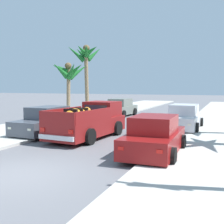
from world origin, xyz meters
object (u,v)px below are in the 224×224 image
car_left_far (184,118)px  pickup_truck (89,122)px  car_right_mid (154,137)px  palm_tree_right_back (69,72)px  car_left_mid (120,108)px  car_left_near (47,122)px  palm_tree_right_fore (86,57)px

car_left_far → pickup_truck: bearing=-131.8°
car_right_mid → palm_tree_right_back: bearing=131.5°
car_left_mid → car_right_mid: (6.35, -13.14, 0.00)m
pickup_truck → car_left_mid: size_ratio=1.23×
car_right_mid → car_left_far: same height
car_left_near → car_right_mid: 7.00m
car_left_near → palm_tree_right_back: palm_tree_right_back is taller
car_left_far → palm_tree_right_back: (-11.48, 5.81, 3.23)m
car_right_mid → palm_tree_right_fore: palm_tree_right_fore is taller
car_right_mid → palm_tree_right_back: palm_tree_right_back is taller
palm_tree_right_fore → palm_tree_right_back: size_ratio=1.42×
pickup_truck → car_left_far: pickup_truck is taller
car_left_far → palm_tree_right_back: bearing=153.2°
pickup_truck → car_left_near: pickup_truck is taller
car_left_near → car_left_mid: 10.75m
car_left_far → palm_tree_right_fore: bearing=141.0°
car_left_mid → car_right_mid: same height
car_left_mid → palm_tree_right_fore: 7.80m
car_left_near → palm_tree_right_back: size_ratio=0.88×
car_left_mid → car_right_mid: size_ratio=1.01×
pickup_truck → car_left_mid: (-2.31, 10.69, -0.10)m
car_left_far → palm_tree_right_back: 13.26m
car_left_near → car_right_mid: same height
car_left_mid → palm_tree_right_fore: bearing=147.4°
pickup_truck → car_left_far: size_ratio=1.25×
pickup_truck → car_right_mid: bearing=-31.3°
palm_tree_right_fore → car_left_far: bearing=-39.0°
car_left_near → palm_tree_right_fore: 15.63m
pickup_truck → palm_tree_right_fore: palm_tree_right_fore is taller
pickup_truck → car_right_mid: size_ratio=1.24×
car_left_far → palm_tree_right_back: size_ratio=0.87×
car_left_mid → car_left_far: size_ratio=1.01×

